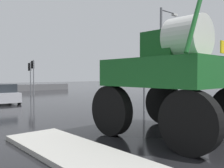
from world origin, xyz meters
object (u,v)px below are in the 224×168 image
object	(u,v)px
traffic_signal_near_right	(142,72)
traffic_signal_far_left	(33,69)
oversize_sprayer	(174,75)
sedan_ahead	(3,94)
traffic_signal_far_right	(30,71)
streetlight_near_right	(162,50)

from	to	relation	value
traffic_signal_near_right	traffic_signal_far_left	xyz separation A→B (m)	(0.05, 16.03, 0.48)
oversize_sprayer	traffic_signal_near_right	xyz separation A→B (m)	(3.77, 4.90, 0.18)
oversize_sprayer	sedan_ahead	world-z (taller)	oversize_sprayer
traffic_signal_near_right	traffic_signal_far_right	distance (m)	16.04
streetlight_near_right	oversize_sprayer	bearing A→B (deg)	-140.27
traffic_signal_near_right	traffic_signal_far_right	bearing A→B (deg)	91.06
oversize_sprayer	traffic_signal_near_right	bearing A→B (deg)	-38.97
traffic_signal_far_right	streetlight_near_right	size ratio (longest dim) A/B	0.51
sedan_ahead	traffic_signal_near_right	distance (m)	11.24
streetlight_near_right	sedan_ahead	bearing A→B (deg)	135.41
oversize_sprayer	traffic_signal_far_right	size ratio (longest dim) A/B	1.37
traffic_signal_near_right	traffic_signal_far_right	world-z (taller)	traffic_signal_far_right
traffic_signal_far_left	traffic_signal_near_right	bearing A→B (deg)	-90.17
traffic_signal_far_right	oversize_sprayer	bearing A→B (deg)	-99.43
oversize_sprayer	sedan_ahead	size ratio (longest dim) A/B	1.18
oversize_sprayer	traffic_signal_near_right	distance (m)	6.18
traffic_signal_far_right	sedan_ahead	bearing A→B (deg)	-127.81
sedan_ahead	oversize_sprayer	bearing A→B (deg)	-170.66
sedan_ahead	streetlight_near_right	distance (m)	12.71
traffic_signal_far_left	streetlight_near_right	xyz separation A→B (m)	(3.65, -14.72, 1.20)
traffic_signal_near_right	streetlight_near_right	world-z (taller)	streetlight_near_right
traffic_signal_near_right	traffic_signal_far_left	world-z (taller)	traffic_signal_far_left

